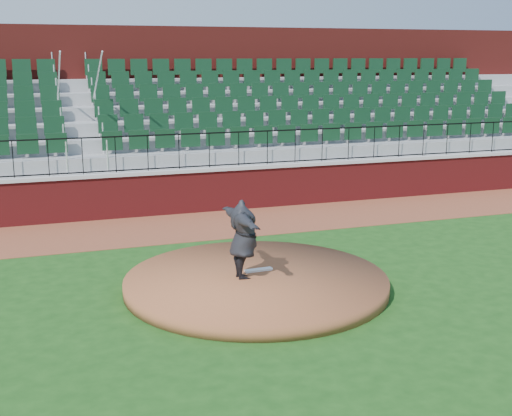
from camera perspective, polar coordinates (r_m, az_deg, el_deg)
The scene contains 10 objects.
ground at distance 13.45m, azimuth 2.09°, elevation -6.76°, with size 90.00×90.00×0.00m, color #164112.
warning_track at distance 18.38m, azimuth -3.95°, elevation -1.38°, with size 34.00×3.20×0.01m, color brown.
field_wall at distance 19.76m, azimuth -5.18°, elevation 1.38°, with size 34.00×0.35×1.20m, color maroon.
wall_cap at distance 19.64m, azimuth -5.22°, elevation 3.24°, with size 34.00×0.45×0.10m, color #B7B7B7.
wall_railing at distance 19.55m, azimuth -5.25°, elevation 4.82°, with size 34.00×0.05×1.00m, color black, non-canonical shape.
seating_stands at distance 22.13m, azimuth -6.97°, elevation 7.02°, with size 34.00×5.10×4.60m, color gray, non-canonical shape.
concourse_wall at distance 24.83m, azimuth -8.37°, elevation 8.65°, with size 34.00×0.50×5.50m, color maroon.
pitchers_mound at distance 13.36m, azimuth 0.02°, elevation -6.33°, with size 5.18×5.18×0.25m, color brown.
pitching_rubber at distance 13.65m, azimuth 0.21°, elevation -5.26°, with size 0.57×0.14×0.04m, color white.
pitcher at distance 13.01m, azimuth -1.09°, elevation -2.66°, with size 1.93×0.52×1.57m, color black.
Camera 1 is at (-4.56, -11.82, 4.51)m, focal length 47.26 mm.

